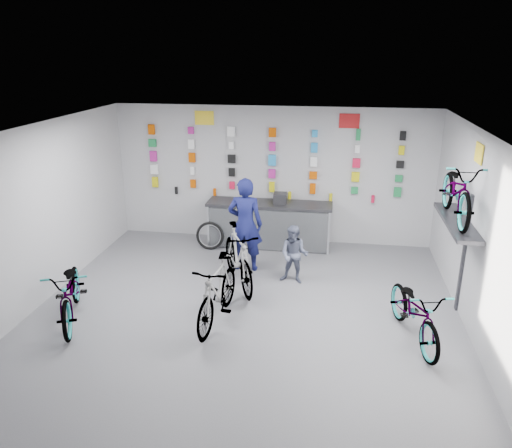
% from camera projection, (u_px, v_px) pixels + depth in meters
% --- Properties ---
extents(floor, '(8.00, 8.00, 0.00)m').
position_uv_depth(floor, '(239.00, 329.00, 7.78)').
color(floor, '#56565B').
rests_on(floor, ground).
extents(ceiling, '(8.00, 8.00, 0.00)m').
position_uv_depth(ceiling, '(236.00, 137.00, 6.78)').
color(ceiling, white).
rests_on(ceiling, wall_back).
extents(wall_back, '(7.00, 0.00, 7.00)m').
position_uv_depth(wall_back, '(272.00, 175.00, 11.01)').
color(wall_back, '#B7B7BA').
rests_on(wall_back, floor).
extents(wall_front, '(7.00, 0.00, 7.00)m').
position_uv_depth(wall_front, '(131.00, 440.00, 3.55)').
color(wall_front, '#B7B7BA').
rests_on(wall_front, floor).
extents(wall_left, '(0.00, 8.00, 8.00)m').
position_uv_depth(wall_left, '(18.00, 227.00, 7.80)').
color(wall_left, '#B7B7BA').
rests_on(wall_left, floor).
extents(wall_right, '(0.00, 8.00, 8.00)m').
position_uv_depth(wall_right, '(491.00, 254.00, 6.76)').
color(wall_right, '#B7B7BA').
rests_on(wall_right, floor).
extents(counter, '(2.70, 0.66, 1.00)m').
position_uv_depth(counter, '(269.00, 225.00, 10.92)').
color(counter, black).
rests_on(counter, floor).
extents(merch_wall, '(5.56, 0.08, 1.57)m').
position_uv_depth(merch_wall, '(268.00, 163.00, 10.86)').
color(merch_wall, '#D1C60D').
rests_on(merch_wall, wall_back).
extents(wall_bracket, '(0.39, 1.90, 2.00)m').
position_uv_depth(wall_bracket, '(458.00, 227.00, 7.92)').
color(wall_bracket, '#333338').
rests_on(wall_bracket, wall_right).
extents(sign_left, '(0.42, 0.02, 0.30)m').
position_uv_depth(sign_left, '(204.00, 118.00, 10.81)').
color(sign_left, yellow).
rests_on(sign_left, wall_back).
extents(sign_right, '(0.42, 0.02, 0.30)m').
position_uv_depth(sign_right, '(349.00, 121.00, 10.35)').
color(sign_right, red).
rests_on(sign_right, wall_back).
extents(sign_side, '(0.02, 0.40, 0.30)m').
position_uv_depth(sign_side, '(479.00, 153.00, 7.50)').
color(sign_side, yellow).
rests_on(sign_side, wall_right).
extents(bike_left, '(1.32, 1.98, 0.98)m').
position_uv_depth(bike_left, '(71.00, 292.00, 7.92)').
color(bike_left, gray).
rests_on(bike_left, floor).
extents(bike_center, '(0.69, 1.83, 1.07)m').
position_uv_depth(bike_center, '(217.00, 291.00, 7.83)').
color(bike_center, gray).
rests_on(bike_center, floor).
extents(bike_right, '(1.04, 1.88, 0.94)m').
position_uv_depth(bike_right, '(415.00, 311.00, 7.38)').
color(bike_right, gray).
rests_on(bike_right, floor).
extents(bike_service, '(1.29, 1.92, 1.13)m').
position_uv_depth(bike_service, '(238.00, 257.00, 9.06)').
color(bike_service, gray).
rests_on(bike_service, floor).
extents(bike_wall, '(0.63, 1.80, 0.95)m').
position_uv_depth(bike_wall, '(458.00, 191.00, 7.73)').
color(bike_wall, gray).
rests_on(bike_wall, wall_bracket).
extents(clerk, '(0.68, 0.45, 1.86)m').
position_uv_depth(clerk, '(245.00, 225.00, 9.63)').
color(clerk, '#111448').
rests_on(clerk, floor).
extents(customer, '(0.60, 0.51, 1.11)m').
position_uv_depth(customer, '(294.00, 255.00, 9.18)').
color(customer, '#4D546C').
rests_on(customer, floor).
extents(spare_wheel, '(0.62, 0.18, 0.62)m').
position_uv_depth(spare_wheel, '(210.00, 236.00, 10.82)').
color(spare_wheel, black).
rests_on(spare_wheel, floor).
extents(register, '(0.29, 0.31, 0.22)m').
position_uv_depth(register, '(280.00, 198.00, 10.68)').
color(register, black).
rests_on(register, counter).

